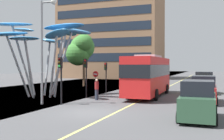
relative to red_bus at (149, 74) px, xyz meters
name	(u,v)px	position (x,y,z in m)	size (l,w,h in m)	color
ground	(79,112)	(-2.24, -9.85, -2.17)	(120.00, 240.00, 0.10)	#4C4C4F
red_bus	(149,74)	(0.00, 0.00, 0.00)	(2.80, 10.34, 3.88)	red
leaf_sculpture	(44,36)	(-9.56, -3.05, 3.61)	(10.30, 10.32, 7.15)	#9EA0A5
traffic_light_kerb_near	(61,70)	(-4.89, -7.69, 0.44)	(0.28, 0.42, 3.53)	black
traffic_light_kerb_far	(86,69)	(-5.25, -2.73, 0.43)	(0.28, 0.42, 3.52)	black
traffic_light_island_mid	(106,71)	(-5.23, 2.18, 0.22)	(0.28, 0.42, 3.22)	black
car_parked_near	(198,101)	(4.92, -9.88, -1.13)	(1.97, 4.00, 2.12)	#2D5138
car_parked_mid	(204,90)	(5.01, -2.69, -1.14)	(2.04, 4.48, 2.11)	maroon
car_parked_far	(204,83)	(4.86, 4.53, -1.06)	(1.99, 3.91, 2.26)	gold
street_lamp	(45,38)	(-6.11, -7.88, 2.83)	(1.38, 0.44, 7.84)	gray
tree_pavement_near	(81,49)	(-12.09, 9.72, 3.11)	(4.15, 4.01, 7.36)	brown
pedestrian	(97,90)	(-3.49, -4.24, -1.23)	(0.34, 0.34, 1.77)	#2D3342
no_entry_sign	(96,79)	(-5.29, -0.41, -0.54)	(0.60, 0.12, 2.35)	gray
backdrop_building	(111,30)	(-16.43, 33.76, 9.01)	(22.73, 12.02, 22.25)	#936B4C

